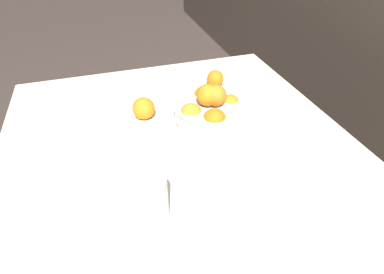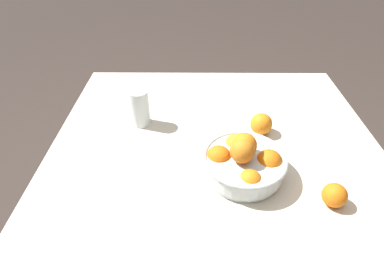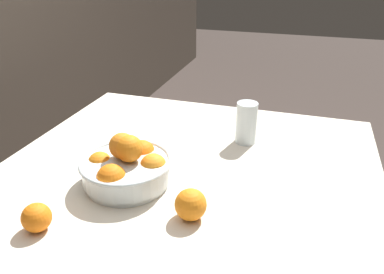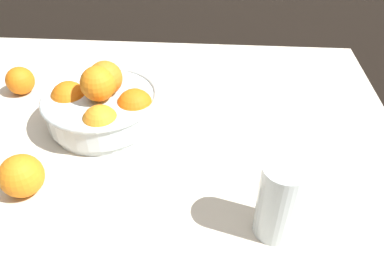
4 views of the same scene
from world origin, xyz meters
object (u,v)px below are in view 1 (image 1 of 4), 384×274
Objects in this scene: juice_glass at (153,202)px; orange_loose_front at (144,108)px; orange_loose_near_bowl at (215,79)px; fruit_bowl at (210,109)px.

orange_loose_front is at bearing 173.03° from juice_glass.
fruit_bowl is at bearing -25.24° from orange_loose_near_bowl.
fruit_bowl is 3.68× the size of orange_loose_near_bowl.
orange_loose_near_bowl is 0.87× the size of orange_loose_front.
juice_glass is at bearing -37.29° from fruit_bowl.
juice_glass reaches higher than orange_loose_near_bowl.
juice_glass is at bearing -6.97° from orange_loose_front.
juice_glass reaches higher than orange_loose_front.
fruit_bowl is 0.24m from orange_loose_front.
fruit_bowl reaches higher than juice_glass.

